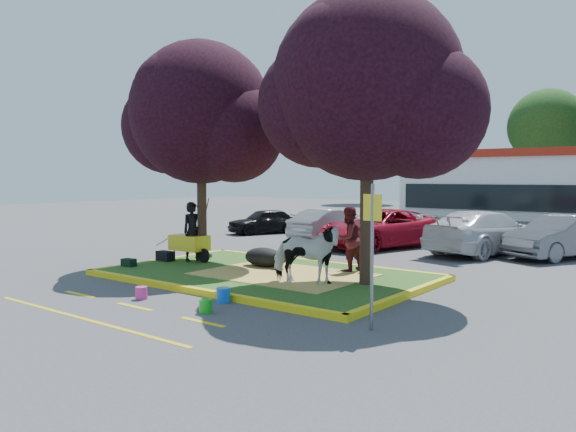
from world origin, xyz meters
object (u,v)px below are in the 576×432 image
Objects in this scene: wheelbarrow at (190,243)px; bucket_blue at (223,295)px; cow at (306,254)px; bucket_green at (206,306)px; sign_post at (372,240)px; bucket_pink at (141,293)px; car_black at (264,221)px; handler at (193,232)px; calf at (264,257)px; car_silver at (329,225)px.

wheelbarrow is 5.27m from bucket_blue.
cow reaches higher than bucket_green.
bucket_green is at bearing 155.82° from cow.
cow is at bearing 72.16° from bucket_blue.
sign_post is 5.47m from bucket_pink.
sign_post is 8.00× the size of bucket_blue.
sign_post is 3.83m from bucket_blue.
bucket_green is 15.51m from car_black.
handler is at bearing 162.71° from sign_post.
bucket_pink is (-2.01, 0.02, 0.00)m from bucket_green.
calf is at bearing -64.09° from handler.
bucket_pink is 14.41m from car_black.
wheelbarrow is at bearing 177.59° from calf.
car_black reaches higher than bucket_blue.
car_silver reaches higher than bucket_blue.
cow is 0.43× the size of car_silver.
car_black is at bearing 117.49° from calf.
car_black reaches higher than bucket_pink.
wheelbarrow is 6.42× the size of bucket_blue.
bucket_blue reaches higher than bucket_pink.
handler reaches higher than bucket_green.
car_black is at bearing 119.26° from bucket_pink.
bucket_blue is at bearing -36.21° from wheelbarrow.
wheelbarrow reaches higher than bucket_blue.
sign_post is (5.32, -3.43, 1.16)m from calf.
bucket_pink is at bearing -152.68° from bucket_blue.
cow is at bearing 124.41° from car_silver.
cow reaches higher than car_silver.
cow is 0.49× the size of car_black.
cow is at bearing -22.81° from car_black.
wheelbarrow is (-2.54, -0.45, 0.26)m from calf.
car_silver is at bearing 130.36° from sign_post.
calf is 0.49× the size of sign_post.
wheelbarrow is (-4.97, 0.93, -0.19)m from cow.
car_silver is (-0.43, 8.23, -0.02)m from wheelbarrow.
car_black is (-8.69, 11.72, 0.43)m from bucket_blue.
calf is 4.61× the size of bucket_green.
sign_post is at bearing 9.41° from bucket_pink.
car_black reaches higher than wheelbarrow.
bucket_green is at bearing -31.21° from car_black.
cow is 2.29m from bucket_blue.
bucket_green is 13.14m from car_silver.
cow is at bearing 148.41° from sign_post.
sign_post reaches higher than wheelbarrow.
cow is 3.80m from bucket_pink.
bucket_pink is at bearing 123.31° from cow.
bucket_blue is 0.08× the size of car_silver.
bucket_blue is at bearing 116.74° from car_silver.
bucket_blue reaches higher than bucket_green.
cow is 5.33× the size of bucket_blue.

